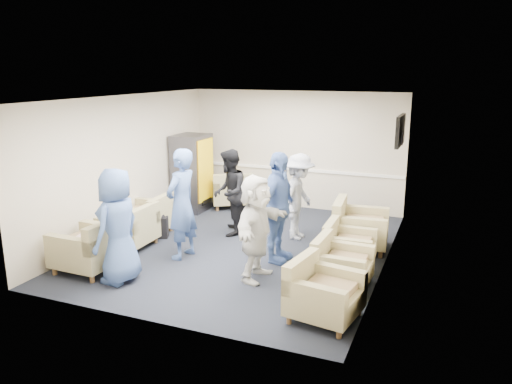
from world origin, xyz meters
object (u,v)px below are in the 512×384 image
at_px(armchair_corner, 232,192).
at_px(person_mid_right, 278,208).
at_px(armchair_left_far, 148,218).
at_px(person_back_right, 299,197).
at_px(armchair_right_midnear, 339,266).
at_px(person_mid_left, 182,204).
at_px(person_front_left, 118,226).
at_px(person_back_left, 229,192).
at_px(armchair_left_mid, 131,229).
at_px(armchair_right_midfar, 347,247).
at_px(armchair_left_near, 92,249).
at_px(vending_machine, 192,173).
at_px(armchair_right_far, 357,228).
at_px(person_front_right, 256,228).
at_px(armchair_right_near, 321,294).

xyz_separation_m(armchair_corner, person_mid_right, (2.16, -2.83, 0.58)).
height_order(armchair_left_far, person_back_right, person_back_right).
height_order(armchair_right_midnear, person_mid_left, person_mid_left).
height_order(armchair_corner, person_front_left, person_front_left).
bearing_deg(person_back_left, armchair_left_mid, -63.76).
bearing_deg(armchair_right_midfar, armchair_right_midnear, -177.18).
height_order(armchair_right_midfar, person_mid_left, person_mid_left).
bearing_deg(armchair_left_near, vending_machine, -174.67).
bearing_deg(person_back_left, person_front_left, -31.61).
xyz_separation_m(armchair_right_far, armchair_corner, (-3.28, 1.68, -0.02)).
distance_m(armchair_left_mid, armchair_right_midfar, 3.88).
relative_size(armchair_corner, vending_machine, 0.71).
relative_size(vending_machine, person_front_right, 1.05).
height_order(armchair_right_near, person_mid_left, person_mid_left).
bearing_deg(person_back_left, person_mid_left, -27.79).
bearing_deg(armchair_corner, person_front_left, 61.88).
height_order(person_front_left, person_back_left, person_front_left).
bearing_deg(armchair_left_mid, armchair_right_midnear, 85.87).
height_order(armchair_corner, person_front_right, person_front_right).
relative_size(armchair_right_midfar, armchair_right_far, 0.79).
relative_size(armchair_right_near, person_back_left, 0.57).
relative_size(armchair_right_near, vending_machine, 0.55).
bearing_deg(armchair_right_midfar, person_back_right, 47.15).
relative_size(armchair_right_midnear, armchair_corner, 0.67).
distance_m(armchair_right_near, person_back_right, 3.22).
relative_size(armchair_left_far, person_back_right, 0.55).
bearing_deg(person_front_left, person_mid_left, 165.13).
bearing_deg(armchair_right_near, person_front_left, 99.17).
bearing_deg(armchair_right_midnear, person_front_left, 110.46).
height_order(armchair_right_midnear, person_back_right, person_back_right).
xyz_separation_m(armchair_right_midfar, armchair_corner, (-3.28, 2.57, 0.05)).
bearing_deg(person_mid_left, person_front_left, -10.95).
distance_m(armchair_left_near, armchair_right_midfar, 4.15).
height_order(armchair_left_near, vending_machine, vending_machine).
xyz_separation_m(armchair_left_mid, armchair_corner, (0.55, 3.18, 0.02)).
bearing_deg(armchair_right_far, person_front_left, 127.12).
xyz_separation_m(person_front_left, person_back_right, (1.93, 2.94, -0.06)).
distance_m(armchair_right_midnear, vending_machine, 5.02).
bearing_deg(armchair_right_midfar, person_front_right, 130.15).
distance_m(armchair_left_far, armchair_right_midnear, 4.11).
bearing_deg(person_front_left, armchair_right_far, 134.57).
xyz_separation_m(armchair_left_near, person_front_right, (2.57, 0.71, 0.46)).
relative_size(armchair_left_near, person_mid_right, 0.51).
height_order(armchair_left_near, person_front_right, person_front_right).
xyz_separation_m(armchair_right_far, person_front_left, (-3.08, -2.83, 0.51)).
bearing_deg(armchair_left_far, armchair_right_midfar, 85.69).
bearing_deg(armchair_left_mid, armchair_left_far, -172.18).
bearing_deg(armchair_left_mid, person_mid_right, 96.87).
xyz_separation_m(vending_machine, person_mid_left, (1.31, -2.71, 0.08)).
bearing_deg(person_mid_right, armchair_left_mid, 103.45).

